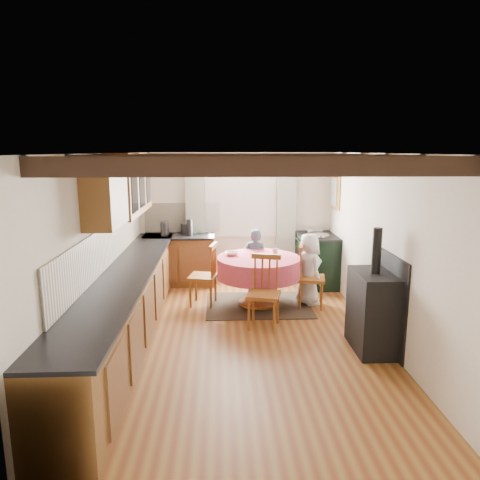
{
  "coord_description": "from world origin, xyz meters",
  "views": [
    {
      "loc": [
        -0.28,
        -5.55,
        2.43
      ],
      "look_at": [
        0.0,
        0.8,
        1.15
      ],
      "focal_mm": 33.23,
      "sensor_mm": 36.0,
      "label": 1
    }
  ],
  "objects_px": {
    "aga_range": "(316,259)",
    "cast_iron_stove": "(374,290)",
    "chair_near": "(264,292)",
    "cup": "(275,252)",
    "child_right": "(309,269)",
    "chair_left": "(203,274)",
    "child_far": "(255,261)",
    "dining_table": "(259,281)",
    "chair_right": "(311,276)"
  },
  "relations": [
    {
      "from": "aga_range",
      "to": "cast_iron_stove",
      "type": "distance_m",
      "value": 2.78
    },
    {
      "from": "chair_near",
      "to": "cup",
      "type": "distance_m",
      "value": 1.15
    },
    {
      "from": "cast_iron_stove",
      "to": "cup",
      "type": "relative_size",
      "value": 14.82
    },
    {
      "from": "cup",
      "to": "child_right",
      "type": "bearing_deg",
      "value": -14.51
    },
    {
      "from": "child_right",
      "to": "cup",
      "type": "bearing_deg",
      "value": 56.2
    },
    {
      "from": "chair_left",
      "to": "cast_iron_stove",
      "type": "height_order",
      "value": "cast_iron_stove"
    },
    {
      "from": "child_far",
      "to": "dining_table",
      "type": "bearing_deg",
      "value": 103.1
    },
    {
      "from": "child_far",
      "to": "cup",
      "type": "relative_size",
      "value": 10.94
    },
    {
      "from": "child_right",
      "to": "chair_right",
      "type": "bearing_deg",
      "value": 169.24
    },
    {
      "from": "aga_range",
      "to": "child_right",
      "type": "height_order",
      "value": "child_right"
    },
    {
      "from": "chair_near",
      "to": "cast_iron_stove",
      "type": "bearing_deg",
      "value": -16.37
    },
    {
      "from": "chair_left",
      "to": "dining_table",
      "type": "bearing_deg",
      "value": 96.41
    },
    {
      "from": "chair_right",
      "to": "child_far",
      "type": "distance_m",
      "value": 1.1
    },
    {
      "from": "chair_left",
      "to": "chair_right",
      "type": "height_order",
      "value": "chair_left"
    },
    {
      "from": "chair_near",
      "to": "child_right",
      "type": "xyz_separation_m",
      "value": [
        0.81,
        0.93,
        0.07
      ]
    },
    {
      "from": "aga_range",
      "to": "child_right",
      "type": "bearing_deg",
      "value": -108.35
    },
    {
      "from": "cast_iron_stove",
      "to": "child_right",
      "type": "bearing_deg",
      "value": 105.17
    },
    {
      "from": "chair_right",
      "to": "cast_iron_stove",
      "type": "xyz_separation_m",
      "value": [
        0.44,
        -1.57,
        0.27
      ]
    },
    {
      "from": "chair_near",
      "to": "aga_range",
      "type": "height_order",
      "value": "chair_near"
    },
    {
      "from": "cast_iron_stove",
      "to": "child_far",
      "type": "relative_size",
      "value": 1.36
    },
    {
      "from": "cast_iron_stove",
      "to": "cup",
      "type": "distance_m",
      "value": 2.09
    },
    {
      "from": "aga_range",
      "to": "cup",
      "type": "xyz_separation_m",
      "value": [
        -0.88,
        -0.92,
        0.36
      ]
    },
    {
      "from": "child_right",
      "to": "dining_table",
      "type": "bearing_deg",
      "value": 73.83
    },
    {
      "from": "dining_table",
      "to": "chair_right",
      "type": "relative_size",
      "value": 1.31
    },
    {
      "from": "dining_table",
      "to": "aga_range",
      "type": "relative_size",
      "value": 1.27
    },
    {
      "from": "dining_table",
      "to": "chair_left",
      "type": "bearing_deg",
      "value": 174.93
    },
    {
      "from": "chair_near",
      "to": "cast_iron_stove",
      "type": "distance_m",
      "value": 1.51
    },
    {
      "from": "dining_table",
      "to": "chair_near",
      "type": "xyz_separation_m",
      "value": [
        -0.0,
        -0.88,
        0.11
      ]
    },
    {
      "from": "child_far",
      "to": "aga_range",
      "type": "bearing_deg",
      "value": -145.69
    },
    {
      "from": "child_far",
      "to": "child_right",
      "type": "height_order",
      "value": "child_right"
    },
    {
      "from": "child_far",
      "to": "cup",
      "type": "bearing_deg",
      "value": 134.85
    },
    {
      "from": "dining_table",
      "to": "cast_iron_stove",
      "type": "distance_m",
      "value": 2.12
    },
    {
      "from": "chair_near",
      "to": "aga_range",
      "type": "xyz_separation_m",
      "value": [
        1.16,
        1.99,
        -0.03
      ]
    },
    {
      "from": "aga_range",
      "to": "child_far",
      "type": "xyz_separation_m",
      "value": [
        -1.17,
        -0.47,
        0.09
      ]
    },
    {
      "from": "chair_near",
      "to": "cup",
      "type": "relative_size",
      "value": 9.81
    },
    {
      "from": "chair_left",
      "to": "aga_range",
      "type": "height_order",
      "value": "chair_left"
    },
    {
      "from": "aga_range",
      "to": "chair_right",
      "type": "bearing_deg",
      "value": -105.62
    },
    {
      "from": "aga_range",
      "to": "cast_iron_stove",
      "type": "height_order",
      "value": "cast_iron_stove"
    },
    {
      "from": "chair_right",
      "to": "cup",
      "type": "height_order",
      "value": "chair_right"
    },
    {
      "from": "chair_near",
      "to": "child_right",
      "type": "relative_size",
      "value": 0.88
    },
    {
      "from": "chair_right",
      "to": "chair_near",
      "type": "bearing_deg",
      "value": 145.05
    },
    {
      "from": "dining_table",
      "to": "cup",
      "type": "relative_size",
      "value": 12.66
    },
    {
      "from": "dining_table",
      "to": "aga_range",
      "type": "xyz_separation_m",
      "value": [
        1.16,
        1.1,
        0.08
      ]
    },
    {
      "from": "chair_near",
      "to": "child_far",
      "type": "xyz_separation_m",
      "value": [
        -0.0,
        1.52,
        0.06
      ]
    },
    {
      "from": "chair_left",
      "to": "chair_right",
      "type": "bearing_deg",
      "value": 96.04
    },
    {
      "from": "chair_left",
      "to": "child_far",
      "type": "bearing_deg",
      "value": 133.85
    },
    {
      "from": "chair_right",
      "to": "cast_iron_stove",
      "type": "height_order",
      "value": "cast_iron_stove"
    },
    {
      "from": "chair_near",
      "to": "aga_range",
      "type": "distance_m",
      "value": 2.3
    },
    {
      "from": "chair_left",
      "to": "child_right",
      "type": "relative_size",
      "value": 0.87
    },
    {
      "from": "child_far",
      "to": "cast_iron_stove",
      "type": "bearing_deg",
      "value": 131.51
    }
  ]
}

